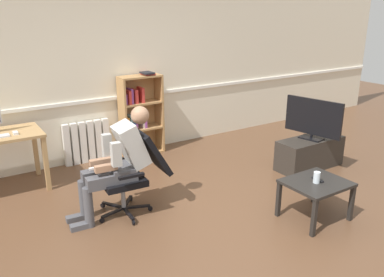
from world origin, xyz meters
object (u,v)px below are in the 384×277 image
Objects in this scene: office_chair at (136,169)px; bookshelf at (139,116)px; tv_screen at (313,118)px; spare_remote at (318,180)px; computer_mouse at (15,133)px; person_seated at (118,160)px; radiator at (87,142)px; drinking_glass at (317,177)px; coffee_table at (316,187)px; tv_stand at (310,153)px.

bookshelf is at bearing 157.45° from office_chair.
tv_screen is at bearing 90.06° from office_chair.
spare_remote is (0.76, -2.91, -0.16)m from bookshelf.
spare_remote is at bearing 121.37° from tv_screen.
person_seated reaches higher than computer_mouse.
tv_screen reaches higher than computer_mouse.
radiator is 0.74× the size of office_chair.
tv_screen is 6.79× the size of drinking_glass.
bookshelf is 10.54× the size of drinking_glass.
tv_stand is at bearing 43.54° from coffee_table.
office_chair is 1.43× the size of coffee_table.
radiator is 5.62× the size of drinking_glass.
bookshelf reaches higher than tv_screen.
drinking_glass is (1.52, -3.04, 0.19)m from radiator.
tv_screen is 1.52m from spare_remote.
person_seated reaches higher than spare_remote.
tv_screen is at bearing 90.06° from person_seated.
computer_mouse is 0.81× the size of drinking_glass.
coffee_table is at bearing 28.94° from drinking_glass.
spare_remote reaches higher than coffee_table.
drinking_glass reaches higher than tv_stand.
bookshelf is at bearing -6.73° from radiator.
office_chair is 1.99m from drinking_glass.
spare_remote is at bearing 27.83° from drinking_glass.
radiator is (1.04, 0.51, -0.45)m from computer_mouse.
tv_stand is 1.58m from drinking_glass.
coffee_table is at bearing -76.14° from bookshelf.
tv_screen reaches higher than office_chair.
computer_mouse is 0.67× the size of spare_remote.
coffee_table is (-1.10, -1.05, 0.16)m from tv_stand.
radiator is 0.57× the size of person_seated.
tv_screen is 1.57m from coffee_table.
bookshelf is 3.01m from spare_remote.
bookshelf reaches higher than spare_remote.
coffee_table is 0.08m from spare_remote.
office_chair is (1.01, -1.28, -0.25)m from computer_mouse.
tv_stand is at bearing 90.00° from tv_screen.
tv_screen is (2.87, -0.20, 0.09)m from person_seated.
tv_stand is at bearing 43.25° from drinking_glass.
bookshelf is at bearing 103.29° from drinking_glass.
radiator reaches higher than drinking_glass.
computer_mouse is 0.08× the size of bookshelf.
tv_screen reaches higher than tv_stand.
bookshelf is (1.86, 0.41, -0.16)m from computer_mouse.
radiator is at bearing 26.21° from computer_mouse.
tv_screen reaches higher than radiator.
computer_mouse is 3.63m from spare_remote.
spare_remote is (0.03, 0.02, 0.07)m from coffee_table.
computer_mouse is 0.10× the size of tv_stand.
spare_remote is (1.58, -3.01, 0.13)m from radiator.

